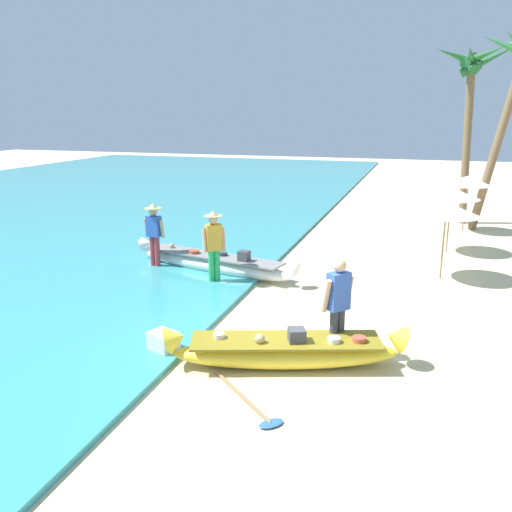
{
  "coord_description": "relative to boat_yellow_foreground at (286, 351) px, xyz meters",
  "views": [
    {
      "loc": [
        2.11,
        -8.27,
        4.04
      ],
      "look_at": [
        -1.37,
        2.84,
        0.9
      ],
      "focal_mm": 37.92,
      "sensor_mm": 36.0,
      "label": 1
    }
  ],
  "objects": [
    {
      "name": "paddle",
      "position": [
        -0.18,
        -1.34,
        -0.24
      ],
      "size": [
        1.48,
        1.41,
        0.05
      ],
      "color": "#8E6B47",
      "rests_on": "ground"
    },
    {
      "name": "parasol_row_1",
      "position": [
        2.69,
        8.56,
        1.48
      ],
      "size": [
        1.6,
        1.6,
        1.91
      ],
      "color": "#8E6B47",
      "rests_on": "ground"
    },
    {
      "name": "person_tourist_customer",
      "position": [
        0.73,
        0.57,
        0.71
      ],
      "size": [
        0.52,
        0.55,
        1.73
      ],
      "color": "#333842",
      "rests_on": "ground"
    },
    {
      "name": "boat_yellow_foreground",
      "position": [
        0.0,
        0.0,
        0.0
      ],
      "size": [
        3.91,
        1.84,
        0.76
      ],
      "color": "yellow",
      "rests_on": "ground"
    },
    {
      "name": "palm_tree_tall_inland",
      "position": [
        3.2,
        13.25,
        4.86
      ],
      "size": [
        2.71,
        2.58,
        6.28
      ],
      "color": "brown",
      "rests_on": "ground"
    },
    {
      "name": "cooler_box",
      "position": [
        -2.1,
        -0.2,
        -0.06
      ],
      "size": [
        0.56,
        0.51,
        0.41
      ],
      "primitive_type": "cube",
      "rotation": [
        0.0,
        0.0,
        -0.37
      ],
      "color": "silver",
      "rests_on": "ground"
    },
    {
      "name": "ground_plane",
      "position": [
        -0.16,
        0.43,
        -0.27
      ],
      "size": [
        80.0,
        80.0,
        0.0
      ],
      "primitive_type": "plane",
      "color": "beige"
    },
    {
      "name": "person_vendor_assistant",
      "position": [
        -4.65,
        4.39,
        0.75
      ],
      "size": [
        0.57,
        0.44,
        1.75
      ],
      "color": "#B2383D",
      "rests_on": "ground"
    },
    {
      "name": "person_vendor_hatted",
      "position": [
        -2.69,
        3.64,
        0.78
      ],
      "size": [
        0.56,
        0.49,
        1.8
      ],
      "color": "green",
      "rests_on": "ground"
    },
    {
      "name": "boat_white_midground",
      "position": [
        -3.06,
        4.52,
        -0.0
      ],
      "size": [
        4.84,
        1.7,
        0.74
      ],
      "color": "white",
      "rests_on": "ground"
    },
    {
      "name": "parasol_row_2",
      "position": [
        3.3,
        11.75,
        1.48
      ],
      "size": [
        1.6,
        1.6,
        1.91
      ],
      "color": "#8E6B47",
      "rests_on": "ground"
    },
    {
      "name": "parasol_row_0",
      "position": [
        2.48,
        5.78,
        1.48
      ],
      "size": [
        1.6,
        1.6,
        1.91
      ],
      "color": "#8E6B47",
      "rests_on": "ground"
    }
  ]
}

